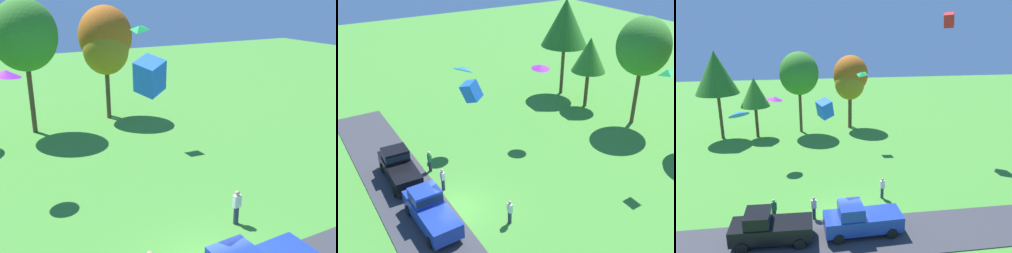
% 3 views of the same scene
% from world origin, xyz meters
% --- Properties ---
extents(ground_plane, '(120.00, 120.00, 0.00)m').
position_xyz_m(ground_plane, '(0.00, 0.00, 0.00)').
color(ground_plane, '#478E33').
extents(pavement_strip, '(36.00, 4.40, 0.06)m').
position_xyz_m(pavement_strip, '(0.00, -2.26, 0.03)').
color(pavement_strip, '#38383D').
rests_on(pavement_strip, ground).
extents(car_pickup_far_end, '(5.05, 2.16, 2.14)m').
position_xyz_m(car_pickup_far_end, '(-5.33, -1.97, 1.11)').
color(car_pickup_far_end, black).
rests_on(car_pickup_far_end, ground).
extents(car_pickup_by_flagpole, '(5.06, 2.18, 2.14)m').
position_xyz_m(car_pickup_by_flagpole, '(0.41, -1.85, 1.11)').
color(car_pickup_by_flagpole, '#1E389E').
rests_on(car_pickup_by_flagpole, ground).
extents(person_watching_sky, '(0.36, 0.24, 1.71)m').
position_xyz_m(person_watching_sky, '(-2.44, 0.21, 0.88)').
color(person_watching_sky, '#2D334C').
rests_on(person_watching_sky, ground).
extents(person_beside_suv, '(0.36, 0.24, 1.71)m').
position_xyz_m(person_beside_suv, '(-5.14, 0.32, 0.88)').
color(person_beside_suv, '#2D334C').
rests_on(person_beside_suv, ground).
extents(person_on_lawn, '(0.36, 0.24, 1.71)m').
position_xyz_m(person_on_lawn, '(2.96, 2.34, 0.88)').
color(person_on_lawn, '#2D334C').
rests_on(person_on_lawn, ground).
extents(tree_far_left, '(4.83, 4.83, 10.19)m').
position_xyz_m(tree_far_left, '(-12.30, 18.57, 7.74)').
color(tree_far_left, brown).
rests_on(tree_far_left, ground).
extents(tree_lone_near, '(3.37, 3.37, 7.12)m').
position_xyz_m(tree_lone_near, '(-8.25, 18.50, 5.39)').
color(tree_lone_near, brown).
rests_on(tree_lone_near, ground).
extents(tree_left_of_center, '(4.68, 4.68, 9.89)m').
position_xyz_m(tree_left_of_center, '(-3.05, 19.72, 7.28)').
color(tree_left_of_center, brown).
rests_on(tree_left_of_center, ground).
extents(kite_diamond_low_drifter, '(1.45, 1.45, 0.57)m').
position_xyz_m(kite_diamond_low_drifter, '(3.54, 14.35, 7.96)').
color(kite_diamond_low_drifter, green).
extents(kite_delta_near_flag, '(2.15, 2.14, 0.96)m').
position_xyz_m(kite_delta_near_flag, '(-7.67, 4.64, 6.64)').
color(kite_delta_near_flag, blue).
extents(kite_delta_topmost, '(1.80, 1.78, 0.49)m').
position_xyz_m(kite_delta_topmost, '(-5.41, 10.50, 6.42)').
color(kite_delta_topmost, purple).
extents(kite_box_high_right, '(1.33, 1.49, 1.55)m').
position_xyz_m(kite_box_high_right, '(-1.40, 2.20, 7.41)').
color(kite_box_high_right, blue).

